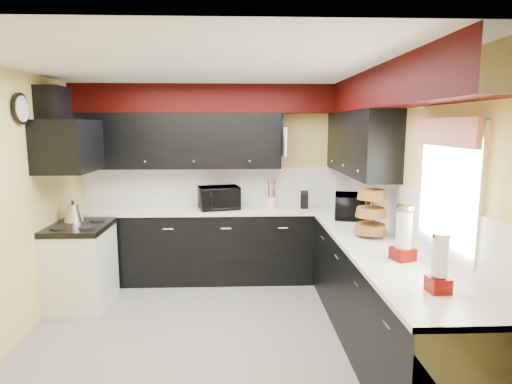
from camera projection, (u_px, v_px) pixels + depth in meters
ground at (213, 333)px, 4.15m from camera, size 3.60×3.60×0.00m
wall_back at (219, 182)px, 5.73m from camera, size 3.60×0.06×2.50m
wall_right at (402, 206)px, 4.02m from camera, size 0.06×3.60×2.50m
wall_left at (12, 208)px, 3.88m from camera, size 0.06×3.60×2.50m
ceiling at (208, 68)px, 3.76m from camera, size 3.60×3.60×0.06m
cab_back at (219, 245)px, 5.56m from camera, size 3.60×0.60×0.90m
cab_right at (377, 299)px, 3.84m from camera, size 0.60×3.00×0.90m
counter_back at (219, 210)px, 5.48m from camera, size 3.62×0.64×0.04m
counter_right at (379, 249)px, 3.77m from camera, size 0.64×3.02×0.04m
splash_back at (219, 186)px, 5.73m from camera, size 3.60×0.02×0.50m
splash_right at (401, 212)px, 4.03m from camera, size 0.02×3.60×0.50m
upper_back at (179, 141)px, 5.45m from camera, size 2.60×0.35×0.70m
upper_right at (359, 143)px, 4.82m from camera, size 0.35×1.80×0.70m
soffit_back at (218, 99)px, 5.39m from camera, size 3.60×0.36×0.35m
soffit_right at (396, 87)px, 3.67m from camera, size 0.36×3.24×0.35m
stove at (81, 267)px, 4.76m from camera, size 0.60×0.75×0.86m
cooktop at (79, 227)px, 4.69m from camera, size 0.62×0.77×0.06m
hood at (69, 146)px, 4.55m from camera, size 0.50×0.78×0.55m
hood_duct at (53, 106)px, 4.48m from camera, size 0.24×0.40×0.40m
window at (449, 188)px, 3.09m from camera, size 0.03×0.86×0.96m
valance at (446, 132)px, 3.02m from camera, size 0.04×0.88×0.20m
pan_top at (283, 125)px, 5.40m from camera, size 0.03×0.22×0.40m
pan_mid at (284, 145)px, 5.31m from camera, size 0.03×0.28×0.46m
pan_low at (281, 147)px, 5.57m from camera, size 0.03×0.24×0.42m
cut_board at (285, 142)px, 5.18m from camera, size 0.03×0.26×0.35m
baskets at (371, 212)px, 4.07m from camera, size 0.27×0.27×0.50m
clock at (21, 109)px, 3.99m from camera, size 0.03×0.30×0.30m
deco_plate at (421, 94)px, 3.52m from camera, size 0.03×0.24×0.24m
toaster_oven at (219, 198)px, 5.44m from camera, size 0.58×0.52×0.29m
microwave at (350, 206)px, 4.93m from camera, size 0.43×0.55×0.27m
utensil_crock at (272, 203)px, 5.47m from camera, size 0.18×0.18×0.14m
knife_block at (304, 200)px, 5.48m from camera, size 0.11×0.15×0.21m
kettle at (73, 213)px, 4.83m from camera, size 0.25×0.25×0.19m
dispenser_a at (404, 234)px, 3.36m from camera, size 0.20×0.20×0.42m
dispenser_b at (439, 266)px, 2.71m from camera, size 0.14×0.14×0.35m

